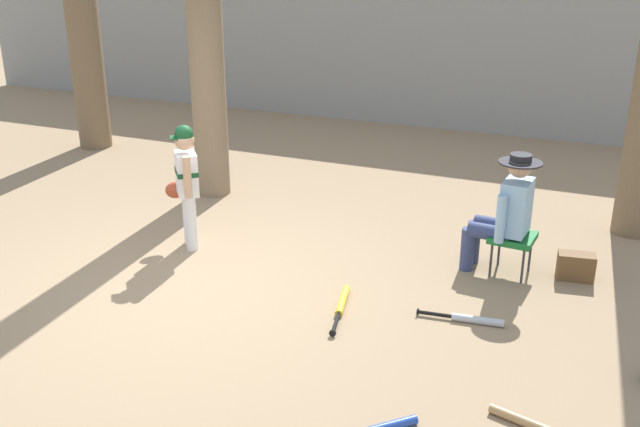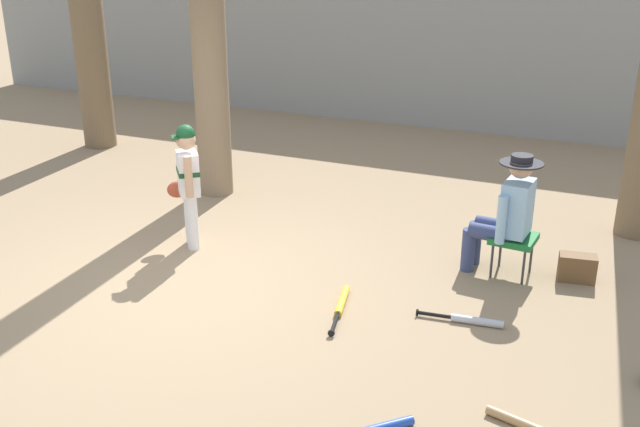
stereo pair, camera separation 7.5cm
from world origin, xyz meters
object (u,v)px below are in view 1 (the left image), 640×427
at_px(young_ballplayer, 186,179).
at_px(bat_aluminum_silver, 471,319).
at_px(handbag_beside_stool, 576,266).
at_px(bat_wood_tan, 531,424).
at_px(folding_stool, 513,239).
at_px(seated_spectator, 505,210).
at_px(bat_yellow_trainer, 342,304).
at_px(tree_near_player, 204,21).

xyz_separation_m(young_ballplayer, bat_aluminum_silver, (3.06, -0.45, -0.71)).
relative_size(young_ballplayer, bat_aluminum_silver, 1.77).
xyz_separation_m(handbag_beside_stool, bat_wood_tan, (-0.06, -2.46, -0.10)).
relative_size(young_ballplayer, folding_stool, 3.03).
xyz_separation_m(seated_spectator, bat_yellow_trainer, (-1.14, -1.28, -0.61)).
distance_m(young_ballplayer, bat_yellow_trainer, 2.18).
height_order(tree_near_player, handbag_beside_stool, tree_near_player).
distance_m(tree_near_player, bat_yellow_trainer, 3.99).
relative_size(folding_stool, bat_wood_tan, 0.57).
bearing_deg(tree_near_player, bat_aluminum_silver, -28.39).
distance_m(tree_near_player, bat_aluminum_silver, 4.71).
height_order(folding_stool, bat_aluminum_silver, folding_stool).
height_order(seated_spectator, bat_yellow_trainer, seated_spectator).
bearing_deg(bat_aluminum_silver, bat_yellow_trainer, -170.70).
bearing_deg(bat_wood_tan, folding_stool, 102.82).
bearing_deg(seated_spectator, bat_yellow_trainer, -131.73).
bearing_deg(seated_spectator, young_ballplayer, -168.20).
distance_m(young_ballplayer, handbag_beside_stool, 3.92).
xyz_separation_m(folding_stool, bat_wood_tan, (0.53, -2.33, -0.33)).
distance_m(seated_spectator, bat_yellow_trainer, 1.82).
bearing_deg(handbag_beside_stool, folding_stool, -167.58).
height_order(handbag_beside_stool, bat_yellow_trainer, handbag_beside_stool).
relative_size(tree_near_player, seated_spectator, 3.97).
bearing_deg(bat_wood_tan, young_ballplayer, 155.63).
distance_m(bat_aluminum_silver, bat_wood_tan, 1.41).
bearing_deg(bat_aluminum_silver, tree_near_player, 151.61).
bearing_deg(folding_stool, handbag_beside_stool, 12.42).
xyz_separation_m(seated_spectator, handbag_beside_stool, (0.69, 0.12, -0.51)).
distance_m(seated_spectator, bat_wood_tan, 2.50).
relative_size(handbag_beside_stool, bat_wood_tan, 0.45).
bearing_deg(folding_stool, tree_near_player, 166.62).
height_order(handbag_beside_stool, bat_wood_tan, handbag_beside_stool).
distance_m(folding_stool, seated_spectator, 0.29).
height_order(folding_stool, bat_yellow_trainer, folding_stool).
bearing_deg(tree_near_player, young_ballplayer, -67.33).
relative_size(folding_stool, bat_aluminum_silver, 0.59).
distance_m(tree_near_player, young_ballplayer, 2.18).
bearing_deg(seated_spectator, tree_near_player, 166.39).
bearing_deg(tree_near_player, bat_wood_tan, -36.54).
relative_size(folding_stool, seated_spectator, 0.36).
bearing_deg(bat_yellow_trainer, tree_near_player, 140.07).
relative_size(tree_near_player, bat_yellow_trainer, 5.85).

